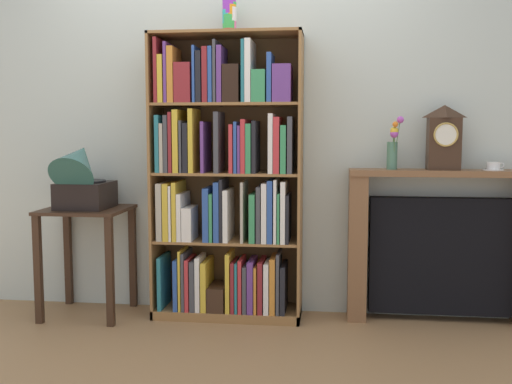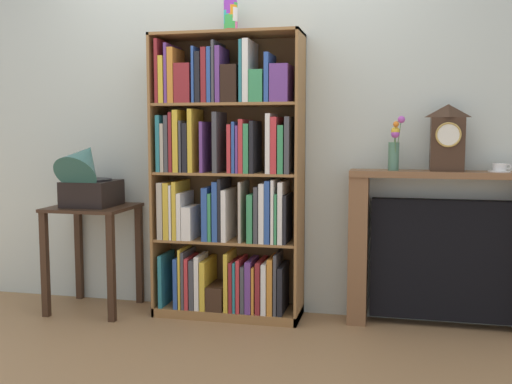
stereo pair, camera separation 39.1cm
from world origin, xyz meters
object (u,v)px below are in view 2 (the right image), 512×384
(mantel_clock, at_px, (447,138))
(cup_stack, at_px, (231,17))
(side_table_left, at_px, (93,232))
(fireplace_mantel, at_px, (444,251))
(flower_vase, at_px, (395,147))
(gramophone, at_px, (87,176))
(bookshelf, at_px, (226,186))
(teacup_with_saucer, at_px, (500,168))

(mantel_clock, bearing_deg, cup_stack, -179.49)
(side_table_left, bearing_deg, fireplace_mantel, 3.91)
(mantel_clock, height_order, flower_vase, mantel_clock)
(cup_stack, xyz_separation_m, side_table_left, (-0.96, -0.12, -1.43))
(cup_stack, height_order, side_table_left, cup_stack)
(side_table_left, height_order, fireplace_mantel, fireplace_mantel)
(gramophone, relative_size, flower_vase, 1.53)
(gramophone, xyz_separation_m, flower_vase, (2.01, 0.18, 0.20))
(bookshelf, distance_m, flower_vase, 1.11)
(cup_stack, height_order, mantel_clock, cup_stack)
(flower_vase, bearing_deg, mantel_clock, 2.25)
(side_table_left, bearing_deg, flower_vase, 3.54)
(teacup_with_saucer, bearing_deg, side_table_left, -176.97)
(bookshelf, distance_m, mantel_clock, 1.43)
(mantel_clock, bearing_deg, teacup_with_saucer, 0.47)
(bookshelf, xyz_separation_m, flower_vase, (1.08, 0.05, 0.26))
(gramophone, relative_size, teacup_with_saucer, 3.91)
(flower_vase, bearing_deg, side_table_left, -176.46)
(gramophone, distance_m, flower_vase, 2.03)
(bookshelf, xyz_separation_m, mantel_clock, (1.39, 0.06, 0.32))
(bookshelf, relative_size, gramophone, 3.60)
(gramophone, bearing_deg, bookshelf, 7.97)
(side_table_left, distance_m, fireplace_mantel, 2.34)
(cup_stack, height_order, teacup_with_saucer, cup_stack)
(teacup_with_saucer, bearing_deg, fireplace_mantel, 176.33)
(gramophone, height_order, flower_vase, flower_vase)
(cup_stack, xyz_separation_m, teacup_with_saucer, (1.68, 0.01, -0.96))
(gramophone, bearing_deg, flower_vase, 5.20)
(side_table_left, height_order, teacup_with_saucer, teacup_with_saucer)
(cup_stack, relative_size, gramophone, 0.41)
(gramophone, bearing_deg, teacup_with_saucer, 4.30)
(side_table_left, height_order, gramophone, gramophone)
(cup_stack, distance_m, flower_vase, 1.35)
(flower_vase, relative_size, teacup_with_saucer, 2.55)
(flower_vase, height_order, teacup_with_saucer, flower_vase)
(gramophone, bearing_deg, fireplace_mantel, 5.34)
(bookshelf, bearing_deg, side_table_left, -175.59)
(cup_stack, bearing_deg, mantel_clock, 0.51)
(side_table_left, relative_size, fireplace_mantel, 0.61)
(gramophone, bearing_deg, cup_stack, 10.86)
(cup_stack, bearing_deg, gramophone, -169.14)
(cup_stack, relative_size, teacup_with_saucer, 1.61)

